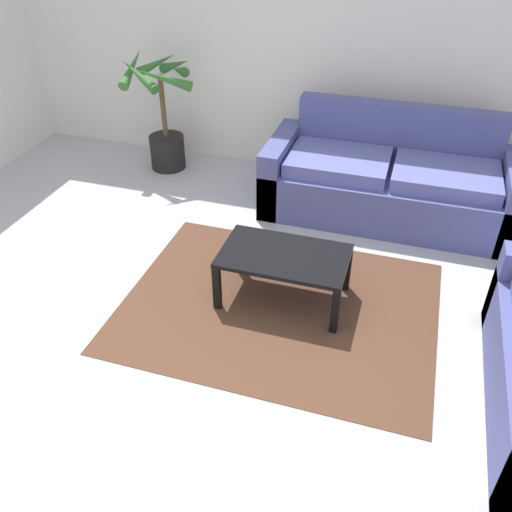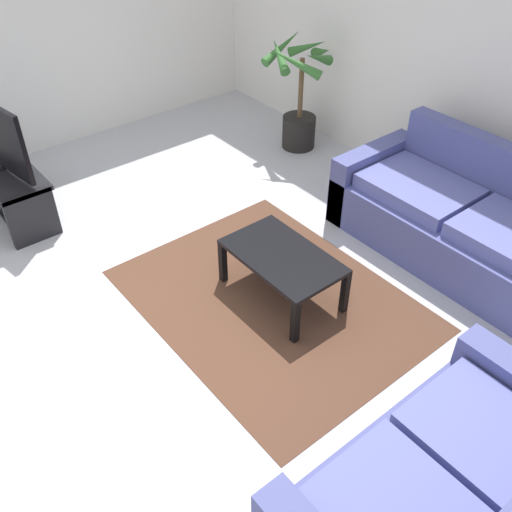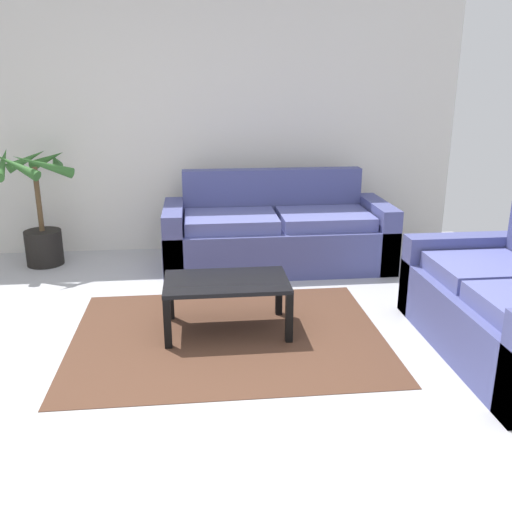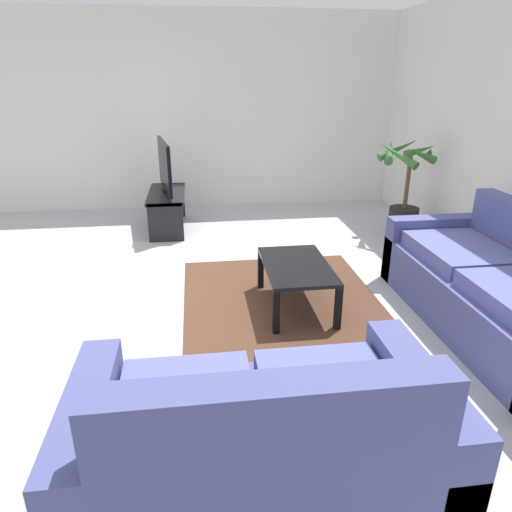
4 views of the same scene
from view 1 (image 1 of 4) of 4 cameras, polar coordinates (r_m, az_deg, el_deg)
The scene contains 6 objects.
ground_plane at distance 3.52m, azimuth -7.47°, elevation -11.34°, with size 6.60×6.60×0.00m, color #B2B2B7.
wall_back at distance 5.40m, azimuth 5.15°, elevation 22.52°, with size 6.00×0.06×2.70m, color silver.
couch_main at distance 4.96m, azimuth 13.85°, elevation 7.49°, with size 2.16×0.90×0.90m.
coffee_table at distance 3.77m, azimuth 2.98°, elevation -0.47°, with size 0.89×0.53×0.39m.
area_rug at distance 3.90m, azimuth 2.45°, elevation -5.24°, with size 2.20×1.70×0.01m, color #513323.
potted_palm at distance 5.66m, azimuth -9.75°, elevation 13.78°, with size 0.76×0.74×1.16m.
Camera 1 is at (1.14, -2.14, 2.55)m, focal length 37.98 mm.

